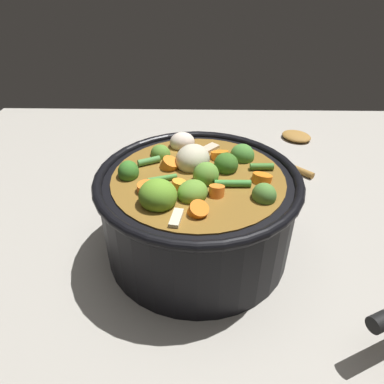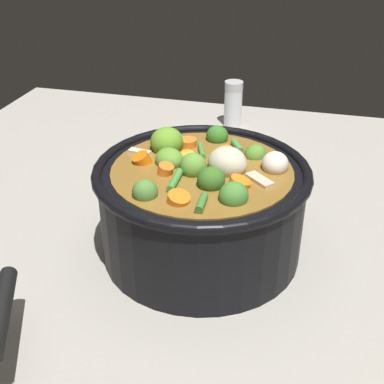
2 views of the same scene
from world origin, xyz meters
name	(u,v)px [view 2 (image 2 of 2)]	position (x,y,z in m)	size (l,w,h in m)	color
ground_plane	(201,250)	(0.00, 0.00, 0.00)	(1.10, 1.10, 0.00)	#9E998E
cooking_pot	(202,207)	(0.00, 0.00, 0.07)	(0.27, 0.27, 0.15)	black
salt_shaker	(233,104)	(-0.44, -0.04, 0.05)	(0.04, 0.04, 0.09)	silver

